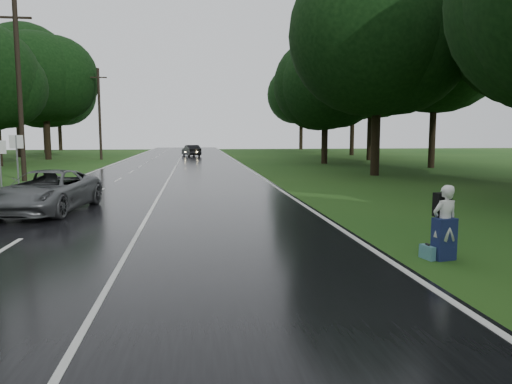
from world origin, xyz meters
TOP-DOWN VIEW (x-y plane):
  - ground at (0.00, 0.00)m, footprint 160.00×160.00m
  - road at (0.00, 20.00)m, footprint 12.00×140.00m
  - lane_center at (0.00, 20.00)m, footprint 0.12×140.00m
  - grey_car at (-3.64, 7.85)m, footprint 3.18×5.61m
  - far_car at (1.21, 50.63)m, footprint 2.53×4.48m
  - hitchhiker at (7.11, -0.01)m, footprint 0.68×0.64m
  - suitcase at (6.76, 0.05)m, footprint 0.21×0.45m
  - utility_pole_mid at (-8.50, 20.24)m, footprint 1.80×0.28m
  - utility_pole_far at (-8.50, 44.46)m, footprint 1.80×0.28m
  - road_sign_a at (-7.20, 13.29)m, footprint 0.60×0.10m
  - road_sign_b at (-7.20, 15.48)m, footprint 0.66×0.10m
  - tree_left_e at (-15.23, 34.42)m, footprint 7.93×7.93m
  - tree_left_f at (-14.32, 45.54)m, footprint 10.10×10.10m
  - tree_right_d at (13.73, 21.45)m, footprint 10.08×10.08m
  - tree_right_e at (13.79, 34.53)m, footprint 8.04×8.04m
  - tree_right_f at (17.27, 46.99)m, footprint 8.69×8.69m

SIDE VIEW (x-z plane):
  - ground at x=0.00m, z-range 0.00..0.00m
  - utility_pole_mid at x=-8.50m, z-range -5.24..5.24m
  - utility_pole_far at x=-8.50m, z-range -4.89..4.89m
  - road_sign_a at x=-7.20m, z-range -1.25..1.25m
  - road_sign_b at x=-7.20m, z-range -1.37..1.37m
  - tree_left_e at x=-15.23m, z-range -6.19..6.19m
  - tree_left_f at x=-14.32m, z-range -7.89..7.89m
  - tree_right_d at x=13.73m, z-range -7.87..7.87m
  - tree_right_e at x=13.79m, z-range -6.28..6.28m
  - tree_right_f at x=17.27m, z-range -6.79..6.79m
  - road at x=0.00m, z-range 0.00..0.04m
  - lane_center at x=0.00m, z-range 0.04..0.05m
  - suitcase at x=6.76m, z-range 0.00..0.31m
  - far_car at x=1.21m, z-range 0.04..1.44m
  - grey_car at x=-3.64m, z-range 0.04..1.52m
  - hitchhiker at x=7.11m, z-range -0.06..1.63m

